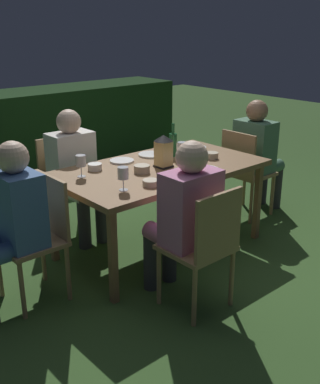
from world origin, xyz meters
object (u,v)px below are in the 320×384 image
object	(u,v)px
chair_head_near	(39,232)
plate_a	(151,155)
person_in_pink	(184,214)
plate_c	(204,170)
plate_b	(122,161)
green_bottle_on_table	(173,144)
dining_table	(160,173)
chair_side_left_a	(204,244)
bowl_salad	(151,183)
chair_side_right_a	(65,180)
wine_glass_a	(81,162)
person_in_cream	(76,169)
lantern_centerpiece	(163,149)
person_in_green	(258,151)
plate_d	(193,148)
person_in_blue	(10,220)
wine_glass_b	(123,174)
bowl_bread	(95,167)
chair_head_far	(245,169)
wine_glass_c	(182,148)
bowl_dip	(142,169)
bowl_olives	(212,155)

from	to	relation	value
chair_head_near	plate_a	bearing A→B (deg)	13.43
person_in_pink	chair_head_near	bearing A→B (deg)	136.68
person_in_pink	plate_c	world-z (taller)	person_in_pink
plate_b	plate_c	world-z (taller)	same
green_bottle_on_table	plate_c	bearing A→B (deg)	-102.25
dining_table	chair_side_left_a	distance (m)	0.97
bowl_salad	plate_a	bearing A→B (deg)	49.42
chair_side_right_a	wine_glass_a	bearing A→B (deg)	-109.39
person_in_cream	lantern_centerpiece	xyz separation A→B (m)	(0.40, -0.71, 0.25)
chair_side_right_a	wine_glass_a	distance (m)	0.81
person_in_green	plate_d	bearing A→B (deg)	161.33
dining_table	person_in_pink	world-z (taller)	person_in_pink
person_in_blue	wine_glass_a	xyz separation A→B (m)	(0.67, 0.19, 0.22)
wine_glass_b	bowl_bread	distance (m)	0.55
chair_head_far	green_bottle_on_table	world-z (taller)	green_bottle_on_table
person_in_cream	wine_glass_a	bearing A→B (deg)	-116.29
wine_glass_b	person_in_blue	bearing A→B (deg)	160.42
person_in_blue	bowl_salad	xyz separation A→B (m)	(0.93, -0.31, 0.12)
person_in_pink	wine_glass_c	world-z (taller)	person_in_pink
plate_a	dining_table	bearing A→B (deg)	-118.25
dining_table	plate_c	world-z (taller)	plate_c
green_bottle_on_table	dining_table	bearing A→B (deg)	-150.98
plate_b	person_in_cream	bearing A→B (deg)	123.05
chair_side_left_a	plate_a	world-z (taller)	chair_side_left_a
chair_side_left_a	bowl_bread	world-z (taller)	chair_side_left_a
bowl_dip	plate_c	bearing A→B (deg)	-35.76
chair_side_left_a	green_bottle_on_table	xyz separation A→B (m)	(0.68, 1.03, 0.36)
plate_c	wine_glass_a	bearing A→B (deg)	147.75
plate_c	bowl_olives	world-z (taller)	bowl_olives
person_in_blue	bowl_dip	world-z (taller)	person_in_blue
green_bottle_on_table	wine_glass_b	size ratio (longest dim) A/B	1.72
wine_glass_a	bowl_olives	distance (m)	1.16
person_in_green	plate_d	distance (m)	0.73
person_in_cream	person_in_blue	size ratio (longest dim) A/B	1.00
wine_glass_a	plate_c	bearing A→B (deg)	-32.25
chair_head_far	person_in_blue	world-z (taller)	person_in_blue
chair_side_left_a	person_in_blue	xyz separation A→B (m)	(-0.91, 0.87, 0.15)
chair_head_near	plate_d	distance (m)	1.75
chair_side_left_a	person_in_pink	xyz separation A→B (m)	(0.00, 0.20, 0.15)
chair_head_far	green_bottle_on_table	distance (m)	0.90
plate_b	plate_c	distance (m)	0.72
bowl_dip	chair_side_right_a	bearing A→B (deg)	100.70
plate_b	green_bottle_on_table	bearing A→B (deg)	-19.30
wine_glass_b	plate_a	distance (m)	0.93
plate_d	person_in_cream	bearing A→B (deg)	155.94
chair_head_far	bowl_bread	world-z (taller)	chair_head_far
person_in_blue	lantern_centerpiece	bearing A→B (deg)	-1.24
wine_glass_b	bowl_dip	world-z (taller)	wine_glass_b
chair_side_left_a	plate_b	world-z (taller)	chair_side_left_a
dining_table	wine_glass_a	size ratio (longest dim) A/B	10.12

